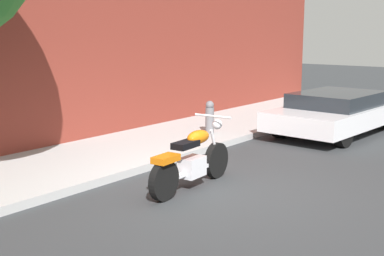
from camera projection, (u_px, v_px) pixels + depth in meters
ground_plane at (207, 190)px, 8.29m from camera, size 60.00×60.00×0.00m
sidewalk at (90, 159)px, 9.97m from camera, size 23.09×2.60×0.14m
motorcycle at (192, 161)px, 8.30m from camera, size 2.11×0.70×1.11m
parked_car_white at (338, 111)px, 12.71m from camera, size 4.39×2.11×1.03m
fire_hydrant at (210, 120)px, 12.05m from camera, size 0.20×0.20×0.91m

